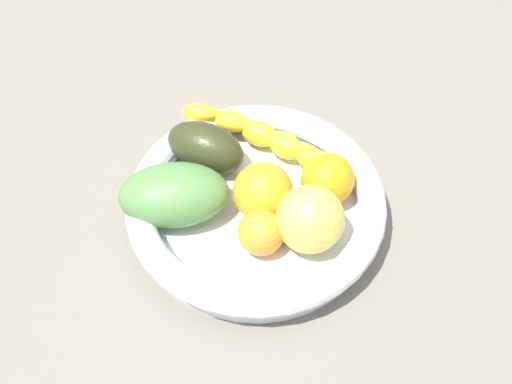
% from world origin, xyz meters
% --- Properties ---
extents(kitchen_counter, '(1.20, 1.20, 0.03)m').
position_xyz_m(kitchen_counter, '(0.00, 0.00, 0.01)').
color(kitchen_counter, '#6D665B').
rests_on(kitchen_counter, ground).
extents(fruit_bowl, '(0.29, 0.29, 0.05)m').
position_xyz_m(fruit_bowl, '(0.00, 0.00, 0.06)').
color(fruit_bowl, silver).
rests_on(fruit_bowl, kitchen_counter).
extents(banana_draped_left, '(0.23, 0.08, 0.04)m').
position_xyz_m(banana_draped_left, '(-0.01, 0.08, 0.08)').
color(banana_draped_left, yellow).
rests_on(banana_draped_left, fruit_bowl).
extents(orange_front, '(0.06, 0.06, 0.06)m').
position_xyz_m(orange_front, '(0.07, 0.04, 0.08)').
color(orange_front, orange).
rests_on(orange_front, fruit_bowl).
extents(orange_mid_left, '(0.07, 0.07, 0.07)m').
position_xyz_m(orange_mid_left, '(0.01, -0.00, 0.08)').
color(orange_mid_left, orange).
rests_on(orange_mid_left, fruit_bowl).
extents(orange_mid_right, '(0.05, 0.05, 0.05)m').
position_xyz_m(orange_mid_right, '(0.02, -0.05, 0.08)').
color(orange_mid_right, orange).
rests_on(orange_mid_right, fruit_bowl).
extents(mango_green, '(0.14, 0.12, 0.06)m').
position_xyz_m(mango_green, '(-0.08, -0.04, 0.08)').
color(mango_green, '#4E8041').
rests_on(mango_green, fruit_bowl).
extents(avocado_dark, '(0.10, 0.07, 0.06)m').
position_xyz_m(avocado_dark, '(-0.08, 0.04, 0.08)').
color(avocado_dark, '#2D3319').
rests_on(avocado_dark, fruit_bowl).
extents(apple_yellow, '(0.07, 0.07, 0.07)m').
position_xyz_m(apple_yellow, '(0.07, -0.02, 0.09)').
color(apple_yellow, '#E3C751').
rests_on(apple_yellow, fruit_bowl).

